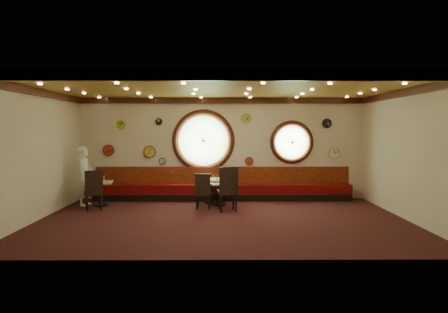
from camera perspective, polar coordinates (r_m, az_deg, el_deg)
floor at (r=9.90m, az=-0.21°, el=-9.02°), size 9.00×6.00×0.00m
ceiling at (r=9.69m, az=-0.22°, el=9.74°), size 9.00×6.00×0.02m
wall_back at (r=12.66m, az=-0.24°, el=1.15°), size 9.00×0.02×3.20m
wall_front at (r=6.67m, az=-0.16°, el=-1.42°), size 9.00×0.02×3.20m
wall_left at (r=10.65m, az=-25.21°, el=0.23°), size 0.02×6.00×3.20m
wall_right at (r=10.67m, az=24.74°, el=0.25°), size 0.02×6.00×3.20m
molding_back at (r=12.62m, az=-0.24°, el=8.00°), size 9.00×0.10×0.18m
molding_front at (r=6.75m, az=-0.16°, el=11.49°), size 9.00×0.10×0.18m
molding_left at (r=10.65m, az=-25.20°, el=8.36°), size 0.10×6.00×0.18m
molding_right at (r=10.66m, az=24.73°, el=8.37°), size 0.10×6.00×0.18m
banquette_base at (r=12.54m, az=-0.24°, el=-5.78°), size 8.00×0.55×0.20m
banquette_seat at (r=12.50m, az=-0.24°, el=-4.65°), size 8.00×0.55×0.30m
banquette_back at (r=12.67m, az=-0.24°, el=-2.71°), size 8.00×0.10×0.55m
porthole_left_glass at (r=12.66m, az=-2.96°, el=2.27°), size 1.66×0.02×1.66m
porthole_left_frame at (r=12.64m, az=-2.96°, el=2.27°), size 1.98×0.18×1.98m
porthole_left_ring at (r=12.61m, az=-2.97°, el=2.27°), size 1.61×0.03×1.61m
porthole_right_glass at (r=12.84m, az=9.63°, el=2.02°), size 1.10×0.02×1.10m
porthole_right_frame at (r=12.82m, az=9.64°, el=2.02°), size 1.38×0.18×1.38m
porthole_right_ring at (r=12.79m, az=9.67°, el=2.02°), size 1.09×0.03×1.09m
wall_clock_0 at (r=13.03m, az=14.47°, el=4.62°), size 0.28×0.03×0.28m
wall_clock_1 at (r=13.12m, az=-16.17°, el=0.87°), size 0.32×0.03×0.32m
wall_clock_2 at (r=12.67m, az=3.61°, el=-0.67°), size 0.24×0.03×0.24m
wall_clock_3 at (r=13.12m, az=15.46°, el=0.45°), size 0.34×0.03×0.34m
wall_clock_4 at (r=12.83m, az=-10.57°, el=0.67°), size 0.36×0.03×0.36m
wall_clock_5 at (r=12.78m, az=-8.79°, el=-0.67°), size 0.20×0.03×0.20m
wall_clock_6 at (r=12.76m, az=-9.29°, el=4.93°), size 0.24×0.03×0.24m
wall_clock_7 at (r=13.00m, az=-14.54°, el=4.40°), size 0.26×0.03×0.26m
wall_clock_8 at (r=12.63m, az=3.18°, el=5.44°), size 0.30×0.03×0.30m
table_a at (r=12.08m, az=-17.21°, el=-4.69°), size 0.71×0.71×0.70m
table_b at (r=11.95m, az=-1.75°, el=-4.50°), size 0.81×0.81×0.74m
table_c at (r=11.60m, az=-0.67°, el=-4.98°), size 0.78×0.78×0.67m
chair_a at (r=11.45m, az=-18.12°, el=-4.23°), size 0.61×0.61×0.68m
chair_b at (r=11.08m, az=-3.01°, el=-4.61°), size 0.44×0.44×0.62m
chair_c at (r=10.73m, az=0.59°, el=-4.22°), size 0.58×0.58×0.75m
condiment_a_salt at (r=12.10m, az=-17.52°, el=-3.22°), size 0.03×0.03×0.10m
condiment_b_salt at (r=11.98m, az=-2.24°, el=-2.94°), size 0.03×0.03×0.09m
condiment_c_salt at (r=11.59m, az=-0.97°, el=-3.48°), size 0.04×0.04×0.11m
condiment_a_pepper at (r=12.05m, az=-17.04°, el=-3.26°), size 0.03×0.03×0.09m
condiment_b_pepper at (r=11.90m, az=-1.54°, el=-2.95°), size 0.04×0.04×0.11m
condiment_c_pepper at (r=11.53m, az=-0.84°, el=-3.56°), size 0.03×0.03×0.09m
condiment_a_bottle at (r=12.08m, az=-16.74°, el=-3.05°), size 0.05×0.05×0.17m
condiment_b_bottle at (r=11.94m, az=-1.07°, el=-2.85°), size 0.04×0.04×0.14m
condiment_c_bottle at (r=11.64m, az=-0.39°, el=-3.32°), size 0.05×0.05×0.16m
waiter at (r=12.27m, az=-19.28°, el=-2.64°), size 0.46×0.66×1.72m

